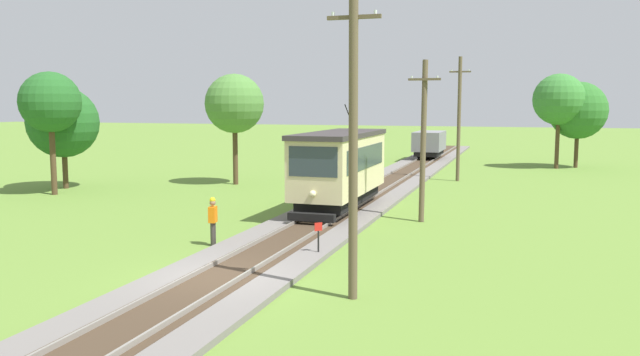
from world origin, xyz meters
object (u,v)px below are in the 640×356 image
Objects in this scene: track_worker at (213,219)px; tree_horizon at (578,110)px; utility_pole_foreground at (353,139)px; utility_pole_near_tram at (423,139)px; utility_pole_mid at (459,118)px; tree_left_near at (559,100)px; tree_left_far at (50,103)px; red_tram at (340,167)px; trackside_signal_marker at (318,238)px; freight_car at (429,143)px; tree_right_near at (63,122)px; tree_right_far at (235,104)px.

tree_horizon is at bearing 56.70° from track_worker.
utility_pole_foreground is 1.18× the size of utility_pole_near_tram.
utility_pole_mid reaches higher than tree_left_near.
tree_left_far is at bearing -147.37° from utility_pole_mid.
red_tram reaches higher than trackside_signal_marker.
tree_left_far is at bearing -121.10° from freight_car.
utility_pole_foreground is 38.39m from tree_left_near.
tree_right_near is at bearing 149.34° from trackside_signal_marker.
utility_pole_near_tram is at bearing -13.20° from red_tram.
red_tram is 8.60m from track_worker.
freight_car is 0.74× the size of tree_right_far.
utility_pole_mid is (0.00, 15.27, 0.59)m from utility_pole_near_tram.
tree_right_near reaches higher than trackside_signal_marker.
track_worker is (-2.43, -37.28, -0.57)m from freight_car.
track_worker is (-6.46, 4.59, -3.26)m from utility_pole_foreground.
freight_car is at bearing 58.90° from tree_left_far.
trackside_signal_marker is at bearing 119.05° from utility_pole_foreground.
tree_left_near is 26.13m from tree_right_far.
tree_right_far is (7.79, 7.36, -0.08)m from tree_left_far.
utility_pole_mid is 24.93m from tree_right_near.
tree_left_far is 0.99× the size of tree_right_far.
tree_right_near is at bearing -143.02° from tree_left_near.
trackside_signal_marker is at bearing -95.66° from utility_pole_mid.
tree_right_far reaches higher than red_tram.
freight_car is at bearing 54.74° from tree_right_near.
tree_horizon is at bearing 38.85° from tree_left_near.
tree_right_near is at bearing 116.86° from tree_left_far.
utility_pole_near_tram is at bearing -106.67° from tree_horizon.
freight_car is at bearing 92.66° from trackside_signal_marker.
tree_left_near is at bearing 41.14° from tree_left_far.
utility_pole_near_tram is 21.24m from tree_left_far.
red_tram is 1.64× the size of freight_car.
tree_left_far is at bearing 153.31° from trackside_signal_marker.
trackside_signal_marker is 4.22m from track_worker.
utility_pole_foreground reaches higher than track_worker.
utility_pole_mid is 1.17× the size of tree_right_far.
utility_pole_near_tram is 0.86× the size of utility_pole_mid.
red_tram reaches higher than track_worker.
red_tram is 1.24× the size of tree_horizon.
utility_pole_mid reaches higher than tree_horizon.
utility_pole_near_tram is 1.01× the size of tree_left_far.
red_tram is at bearing -10.01° from tree_right_near.
utility_pole_foreground reaches higher than tree_left_far.
tree_left_far is at bearing -136.63° from tree_right_far.
utility_pole_foreground reaches higher than tree_right_far.
tree_right_far is at bearing 122.47° from utility_pole_foreground.
tree_right_near is (-18.30, 3.23, 1.81)m from red_tram.
utility_pole_mid reaches higher than tree_left_far.
freight_car is at bearing 97.64° from utility_pole_near_tram.
tree_left_far is at bearing -138.86° from tree_left_near.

